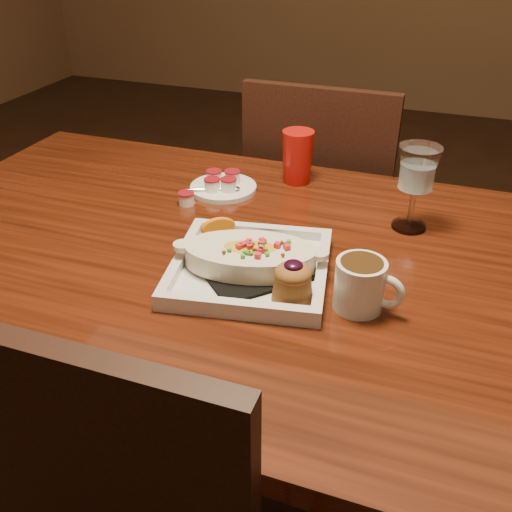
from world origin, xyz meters
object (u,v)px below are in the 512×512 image
(chair_far, at_px, (322,219))
(table, at_px, (248,296))
(coffee_mug, at_px, (362,283))
(plate, at_px, (253,262))
(red_tumbler, at_px, (297,157))
(saucer, at_px, (222,185))
(goblet, at_px, (417,173))

(chair_far, bearing_deg, table, 90.00)
(coffee_mug, bearing_deg, plate, 178.89)
(chair_far, distance_m, red_tumbler, 0.42)
(saucer, bearing_deg, table, -57.58)
(table, relative_size, coffee_mug, 13.17)
(saucer, bearing_deg, chair_far, 68.74)
(chair_far, height_order, red_tumbler, chair_far)
(plate, bearing_deg, chair_far, 82.90)
(goblet, distance_m, red_tumbler, 0.32)
(table, height_order, saucer, saucer)
(table, relative_size, chair_far, 1.61)
(chair_far, height_order, goblet, chair_far)
(coffee_mug, bearing_deg, red_tumbler, 124.68)
(chair_far, distance_m, goblet, 0.62)
(plate, xyz_separation_m, saucer, (-0.19, 0.31, -0.02))
(chair_far, bearing_deg, coffee_mug, 107.46)
(saucer, xyz_separation_m, red_tumbler, (0.15, 0.11, 0.05))
(chair_far, relative_size, red_tumbler, 7.60)
(goblet, height_order, red_tumbler, goblet)
(goblet, height_order, saucer, goblet)
(table, xyz_separation_m, plate, (0.04, -0.07, 0.13))
(red_tumbler, bearing_deg, goblet, -26.99)
(plate, relative_size, goblet, 1.81)
(saucer, bearing_deg, red_tumbler, 36.17)
(table, relative_size, saucer, 9.91)
(table, xyz_separation_m, saucer, (-0.15, 0.24, 0.11))
(coffee_mug, distance_m, red_tumbler, 0.50)
(table, xyz_separation_m, goblet, (0.27, 0.20, 0.22))
(coffee_mug, xyz_separation_m, goblet, (0.04, 0.30, 0.07))
(chair_far, relative_size, goblet, 5.42)
(chair_far, relative_size, plate, 2.99)
(plate, xyz_separation_m, coffee_mug, (0.19, -0.03, 0.02))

